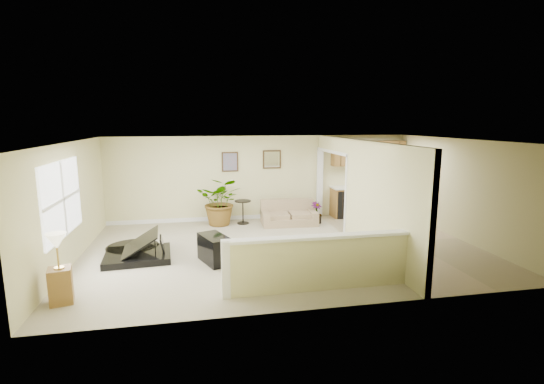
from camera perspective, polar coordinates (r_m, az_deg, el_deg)
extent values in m
plane|color=#AEA787|center=(9.23, 1.67, -8.25)|extent=(9.00, 9.00, 0.00)
cube|color=beige|center=(11.82, -1.47, 2.08)|extent=(9.00, 0.04, 2.50)
cube|color=beige|center=(6.10, 7.91, -5.81)|extent=(9.00, 0.04, 2.50)
cube|color=beige|center=(9.08, -27.23, -1.55)|extent=(0.04, 6.00, 2.50)
cube|color=beige|center=(10.82, 25.66, 0.31)|extent=(0.04, 6.00, 2.50)
cube|color=white|center=(8.77, 1.75, 7.45)|extent=(9.00, 6.00, 0.04)
cube|color=tan|center=(10.36, 19.06, -6.73)|extent=(2.70, 6.00, 0.01)
cube|color=beige|center=(8.40, 15.62, -1.65)|extent=(0.12, 3.60, 2.50)
cube|color=beige|center=(10.99, 8.95, 6.85)|extent=(0.12, 2.35, 0.40)
cube|color=beige|center=(7.02, 7.07, -10.28)|extent=(3.30, 0.12, 0.95)
cube|color=white|center=(6.86, 7.16, -6.45)|extent=(3.40, 0.22, 0.05)
cube|color=white|center=(6.71, -6.71, -11.03)|extent=(0.14, 0.14, 1.00)
cube|color=white|center=(8.57, -28.15, -0.91)|extent=(0.05, 2.15, 1.45)
cube|color=#3B2915|center=(11.62, -6.10, 4.37)|extent=(0.48, 0.03, 0.58)
cube|color=#835368|center=(11.60, -6.09, 4.36)|extent=(0.40, 0.01, 0.50)
cube|color=#3B2915|center=(11.78, -0.02, 4.75)|extent=(0.55, 0.03, 0.55)
cube|color=silver|center=(11.76, 0.00, 4.74)|extent=(0.46, 0.01, 0.46)
cube|color=brown|center=(12.64, 13.70, -1.36)|extent=(2.30, 0.60, 0.90)
cube|color=silver|center=(12.56, 13.79, 0.75)|extent=(2.36, 0.65, 0.04)
cube|color=black|center=(12.33, 10.32, -1.61)|extent=(0.60, 0.60, 0.84)
cube|color=brown|center=(12.54, 13.76, 5.48)|extent=(2.30, 0.35, 0.75)
cube|color=black|center=(8.86, -19.08, -4.77)|extent=(1.44, 1.27, 0.28)
cylinder|color=black|center=(9.37, -19.49, -3.99)|extent=(1.16, 1.16, 0.28)
cube|color=white|center=(8.79, -13.87, -4.87)|extent=(0.28, 0.94, 0.02)
cube|color=black|center=(8.91, -19.68, -3.06)|extent=(1.14, 1.15, 0.63)
cube|color=black|center=(8.41, -8.32, -8.17)|extent=(0.72, 0.96, 0.57)
cube|color=#A08166|center=(11.33, 2.47, -3.60)|extent=(1.60, 0.96, 0.44)
cube|color=#A08166|center=(11.56, 2.10, -1.06)|extent=(1.56, 0.29, 0.46)
cube|color=#A08166|center=(11.13, -0.96, -2.26)|extent=(0.23, 0.89, 0.17)
cube|color=#A08166|center=(11.44, 5.82, -1.96)|extent=(0.23, 0.89, 0.17)
cylinder|color=black|center=(11.47, -4.21, -4.51)|extent=(0.34, 0.34, 0.03)
cylinder|color=black|center=(11.39, -4.23, -2.93)|extent=(0.03, 0.03, 0.66)
cylinder|color=black|center=(11.32, -4.25, -1.31)|extent=(0.47, 0.47, 0.03)
cylinder|color=black|center=(11.37, -7.32, -4.05)|extent=(0.39, 0.39, 0.28)
imported|color=#154816|center=(11.24, -7.38, -1.33)|extent=(1.52, 1.41, 1.38)
cylinder|color=black|center=(11.56, 6.38, -3.92)|extent=(0.32, 0.32, 0.22)
imported|color=#154816|center=(11.51, 6.40, -2.97)|extent=(0.46, 0.46, 0.62)
cube|color=brown|center=(7.40, -28.27, -11.85)|extent=(0.42, 0.42, 0.59)
cylinder|color=#AB8639|center=(7.30, -28.47, -9.61)|extent=(0.16, 0.16, 0.02)
cylinder|color=#AB8639|center=(7.24, -28.61, -8.14)|extent=(0.03, 0.03, 0.40)
cone|color=#FFF7D0|center=(7.17, -28.78, -6.26)|extent=(0.32, 0.32, 0.26)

